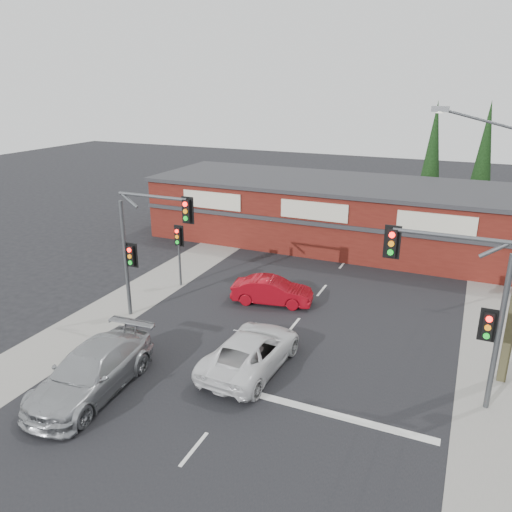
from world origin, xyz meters
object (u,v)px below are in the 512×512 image
at_px(white_suv, 251,351).
at_px(shop_building, 346,213).
at_px(red_sedan, 272,291).
at_px(silver_suv, 91,371).

distance_m(white_suv, shop_building, 17.00).
xyz_separation_m(red_sedan, shop_building, (0.83, 11.08, 1.48)).
distance_m(white_suv, silver_suv, 5.83).
relative_size(white_suv, silver_suv, 0.93).
height_order(white_suv, shop_building, shop_building).
relative_size(white_suv, red_sedan, 1.31).
relative_size(silver_suv, shop_building, 0.21).
bearing_deg(white_suv, silver_suv, 42.12).
relative_size(red_sedan, shop_building, 0.15).
xyz_separation_m(silver_suv, red_sedan, (2.98, 9.56, -0.16)).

